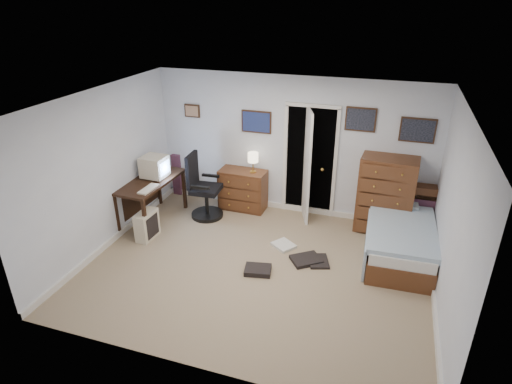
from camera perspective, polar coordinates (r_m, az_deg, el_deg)
floor at (r=6.52m, az=0.12°, el=-10.08°), size 5.00×4.00×0.02m
computer_desk at (r=7.73m, az=-14.39°, el=0.38°), size 0.69×1.41×0.80m
crt_monitor at (r=7.64m, az=-13.38°, el=3.30°), size 0.43×0.40×0.38m
keyboard at (r=7.24m, az=-14.14°, el=0.40°), size 0.18×0.43×0.03m
pc_tower at (r=7.33m, az=-14.33°, el=-4.30°), size 0.24×0.45×0.48m
office_chair at (r=7.75m, az=-7.12°, el=-0.13°), size 0.61×0.61×1.19m
media_stack at (r=8.75m, az=-10.38°, el=2.39°), size 0.18×0.18×0.84m
low_dresser at (r=8.02m, az=-1.74°, el=0.32°), size 0.87×0.46×0.76m
table_lamp at (r=7.70m, az=-0.40°, el=4.56°), size 0.20×0.20×0.37m
doorway at (r=7.94m, az=7.60°, el=4.70°), size 0.96×1.12×2.05m
tall_dresser at (r=7.48m, az=16.91°, el=-0.36°), size 0.93×0.59×1.33m
headboard_bookcase at (r=7.72m, az=22.83°, el=-2.21°), size 0.96×0.26×0.86m
bed at (r=7.00m, az=18.53°, el=-5.94°), size 1.05×1.88×0.61m
wall_posters at (r=7.40m, az=9.18°, el=9.14°), size 4.38×0.04×0.60m
floor_clutter at (r=6.63m, az=4.35°, el=-9.08°), size 1.22×1.19×0.08m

